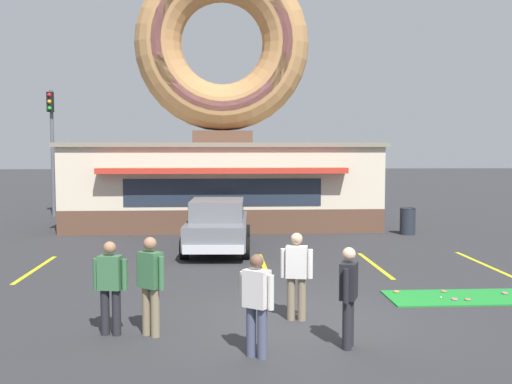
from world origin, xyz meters
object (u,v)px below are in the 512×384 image
Objects in this scene: pedestrian_leather_jacket_man at (150,281)px; trash_bin at (408,221)px; pedestrian_blue_sweater_man at (257,301)px; golf_ball at (441,297)px; car_grey at (218,223)px; pedestrian_hooded_kid at (297,272)px; pedestrian_clipboard_woman at (110,284)px; pedestrian_beanie_man at (349,293)px; traffic_light_pole at (52,136)px.

trash_bin is at bearing 54.89° from pedestrian_leather_jacket_man.
pedestrian_blue_sweater_man is 1.62× the size of trash_bin.
golf_ball is 5.23m from pedestrian_blue_sweater_man.
pedestrian_leather_jacket_man is (-1.09, -8.24, 0.06)m from car_grey.
pedestrian_clipboard_woman is (-3.25, -0.68, -0.01)m from pedestrian_hooded_kid.
pedestrian_hooded_kid is 11.97m from trash_bin.
pedestrian_blue_sweater_man is 0.98× the size of pedestrian_beanie_man.
pedestrian_blue_sweater_man is at bearing -33.58° from pedestrian_leather_jacket_man.
pedestrian_clipboard_woman is 0.28× the size of traffic_light_pole.
pedestrian_leather_jacket_man is 13.96m from trash_bin.
pedestrian_leather_jacket_man reaches higher than pedestrian_blue_sweater_man.
golf_ball is 3.93m from pedestrian_beanie_man.
pedestrian_leather_jacket_man reaches higher than trash_bin.
golf_ball is at bearing 38.30° from pedestrian_blue_sweater_man.
car_grey is at bearing 82.48° from pedestrian_leather_jacket_man.
trash_bin is at bearing 63.33° from pedestrian_blue_sweater_man.
golf_ball is 20.47m from traffic_light_pole.
pedestrian_leather_jacket_man is at bearing -163.35° from pedestrian_hooded_kid.
pedestrian_hooded_kid is at bearing -117.14° from trash_bin.
pedestrian_hooded_kid is 3.32m from pedestrian_clipboard_woman.
pedestrian_beanie_man is (3.19, -0.79, -0.05)m from pedestrian_leather_jacket_man.
pedestrian_hooded_kid is at bearing 16.65° from pedestrian_leather_jacket_man.
traffic_light_pole is (-8.24, 19.15, 2.84)m from pedestrian_blue_sweater_man.
pedestrian_hooded_kid is 2.68m from pedestrian_leather_jacket_man.
pedestrian_clipboard_woman is 1.64× the size of trash_bin.
golf_ball is at bearing 47.83° from pedestrian_beanie_man.
car_grey is at bearing 93.85° from pedestrian_blue_sweater_man.
car_grey is 12.71m from traffic_light_pole.
pedestrian_blue_sweater_man is at bearing -66.71° from traffic_light_pole.
pedestrian_beanie_man is 13.13m from trash_bin.
pedestrian_clipboard_woman is at bearing 167.32° from pedestrian_beanie_man.
traffic_light_pole reaches higher than golf_ball.
pedestrian_hooded_kid reaches higher than car_grey.
pedestrian_leather_jacket_man is at bearing 146.42° from pedestrian_blue_sweater_man.
pedestrian_clipboard_woman is at bearing 152.95° from pedestrian_blue_sweater_man.
golf_ball is at bearing 21.97° from pedestrian_hooded_kid.
car_grey is 8.31m from pedestrian_leather_jacket_man.
pedestrian_clipboard_woman is 14.29m from trash_bin.
trash_bin is (8.71, 11.33, -0.38)m from pedestrian_clipboard_woman.
car_grey is 4.76× the size of trash_bin.
trash_bin is (5.46, 10.65, -0.40)m from pedestrian_hooded_kid.
car_grey is 2.86× the size of pedestrian_hooded_kid.
pedestrian_blue_sweater_man is 2.70m from pedestrian_clipboard_woman.
golf_ball is 3.56m from pedestrian_hooded_kid.
pedestrian_leather_jacket_man is 0.69m from pedestrian_clipboard_woman.
pedestrian_hooded_kid reaches higher than trash_bin.
pedestrian_blue_sweater_man is at bearing -27.05° from pedestrian_clipboard_woman.
golf_ball is 0.02× the size of pedestrian_leather_jacket_man.
pedestrian_hooded_kid is 1.01× the size of pedestrian_clipboard_woman.
car_grey reaches higher than golf_ball.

